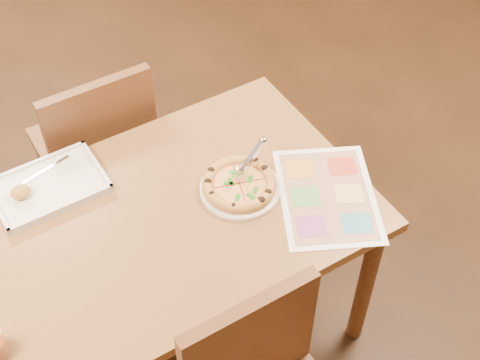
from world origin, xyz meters
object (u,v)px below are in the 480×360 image
plate (240,189)px  appetizer_tray (47,188)px  chair_far (98,138)px  menu (327,195)px  pizza_cutter (249,160)px  pizza (239,184)px  dining_table (167,233)px

plate → appetizer_tray: appetizer_tray is taller
chair_far → menu: size_ratio=1.08×
appetizer_tray → menu: appetizer_tray is taller
pizza_cutter → appetizer_tray: 0.67m
pizza_cutter → appetizer_tray: pizza_cutter is taller
plate → appetizer_tray: size_ratio=0.74×
chair_far → pizza: size_ratio=1.91×
plate → appetizer_tray: 0.64m
menu → dining_table: bearing=158.1°
pizza → pizza_cutter: pizza_cutter is taller
chair_far → menu: bearing=121.7°
menu → chair_far: bearing=121.7°
chair_far → pizza: bearing=112.8°
dining_table → pizza: pizza is taller
plate → pizza: 0.02m
dining_table → menu: (0.50, -0.20, 0.09)m
plate → menu: (0.23, -0.17, -0.00)m
plate → appetizer_tray: bearing=148.8°
dining_table → plate: (0.26, -0.03, 0.09)m
pizza → appetizer_tray: appetizer_tray is taller
dining_table → chair_far: chair_far is taller
pizza → pizza_cutter: (0.05, 0.03, 0.06)m
appetizer_tray → menu: (0.78, -0.50, -0.01)m
dining_table → menu: size_ratio=3.00×
plate → menu: bearing=-36.4°
dining_table → appetizer_tray: bearing=132.9°
chair_far → plate: 0.70m
dining_table → pizza_cutter: pizza_cutter is taller
pizza_cutter → menu: 0.28m
dining_table → chair_far: (-0.00, 0.60, -0.07)m
menu → pizza_cutter: bearing=131.3°
plate → chair_far: bearing=112.7°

